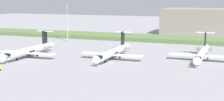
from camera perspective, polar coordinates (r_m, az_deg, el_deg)
The scene contains 9 objects.
ground_plane at distance 136.25m, azimuth 2.56°, elevation -0.17°, with size 500.00×500.00×0.00m, color #939399.
grass_berm at distance 173.36m, azimuth 6.65°, elevation 2.15°, with size 320.00×20.00×2.03m, color #597542.
regional_jet_nearest at distance 127.19m, azimuth -14.07°, elevation 0.04°, with size 22.81×31.00×9.00m.
regional_jet_second at distance 119.56m, azimuth 0.24°, elevation -0.25°, with size 22.81×31.00×9.00m.
regional_jet_third at distance 121.70m, azimuth 15.39°, elevation -0.42°, with size 22.81×31.00×9.00m.
antenna_mast at distance 166.36m, azimuth -7.75°, elevation 4.41°, with size 4.40×0.50×20.26m.
distant_hangar at distance 204.07m, azimuth 18.62°, elevation 4.69°, with size 69.59×26.18×15.51m, color gray.
safety_cone_front_marker at distance 105.11m, azimuth 11.75°, elevation -3.03°, with size 0.44×0.44×0.55m, color orange.
safety_cone_mid_marker at distance 104.67m, azimuth 13.25°, elevation -3.14°, with size 0.44×0.44×0.55m, color orange.
Camera 1 is at (42.22, -97.61, 22.31)m, focal length 52.62 mm.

